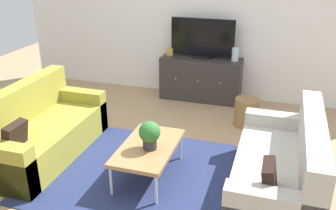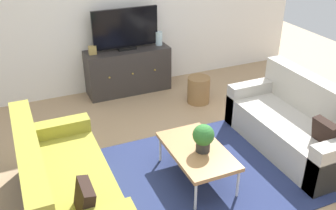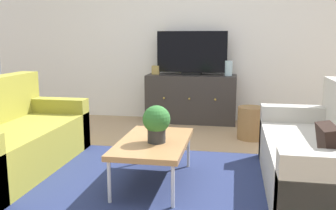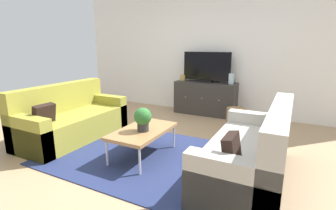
{
  "view_description": "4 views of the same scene",
  "coord_description": "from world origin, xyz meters",
  "px_view_note": "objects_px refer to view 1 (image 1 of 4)",
  "views": [
    {
      "loc": [
        1.27,
        -3.47,
        2.37
      ],
      "look_at": [
        0.0,
        0.59,
        0.56
      ],
      "focal_mm": 39.85,
      "sensor_mm": 36.0,
      "label": 1
    },
    {
      "loc": [
        -1.65,
        -3.18,
        2.74
      ],
      "look_at": [
        0.0,
        0.59,
        0.56
      ],
      "focal_mm": 41.25,
      "sensor_mm": 36.0,
      "label": 2
    },
    {
      "loc": [
        0.68,
        -3.14,
        1.25
      ],
      "look_at": [
        0.0,
        0.59,
        0.56
      ],
      "focal_mm": 39.68,
      "sensor_mm": 36.0,
      "label": 3
    },
    {
      "loc": [
        1.75,
        -2.8,
        1.48
      ],
      "look_at": [
        0.0,
        0.59,
        0.56
      ],
      "focal_mm": 26.59,
      "sensor_mm": 36.0,
      "label": 4
    }
  ],
  "objects_px": {
    "wicker_basket": "(246,112)",
    "flat_screen_tv": "(203,38)",
    "couch_left_side": "(38,133)",
    "mantel_clock": "(170,52)",
    "coffee_table": "(148,148)",
    "couch_right_side": "(284,172)",
    "tv_console": "(201,79)",
    "potted_plant": "(150,134)",
    "glass_vase": "(235,54)"
  },
  "relations": [
    {
      "from": "wicker_basket",
      "to": "flat_screen_tv",
      "type": "bearing_deg",
      "value": 135.82
    },
    {
      "from": "couch_left_side",
      "to": "mantel_clock",
      "type": "distance_m",
      "value": 2.6
    },
    {
      "from": "couch_left_side",
      "to": "coffee_table",
      "type": "height_order",
      "value": "couch_left_side"
    },
    {
      "from": "couch_right_side",
      "to": "tv_console",
      "type": "bearing_deg",
      "value": 120.38
    },
    {
      "from": "potted_plant",
      "to": "couch_left_side",
      "type": "bearing_deg",
      "value": 175.63
    },
    {
      "from": "couch_right_side",
      "to": "potted_plant",
      "type": "relative_size",
      "value": 5.63
    },
    {
      "from": "potted_plant",
      "to": "tv_console",
      "type": "height_order",
      "value": "tv_console"
    },
    {
      "from": "flat_screen_tv",
      "to": "wicker_basket",
      "type": "xyz_separation_m",
      "value": [
        0.85,
        -0.82,
        -0.82
      ]
    },
    {
      "from": "coffee_table",
      "to": "tv_console",
      "type": "distance_m",
      "value": 2.44
    },
    {
      "from": "glass_vase",
      "to": "wicker_basket",
      "type": "xyz_separation_m",
      "value": [
        0.31,
        -0.8,
        -0.61
      ]
    },
    {
      "from": "couch_right_side",
      "to": "glass_vase",
      "type": "distance_m",
      "value": 2.58
    },
    {
      "from": "mantel_clock",
      "to": "glass_vase",
      "type": "bearing_deg",
      "value": 0.0
    },
    {
      "from": "couch_right_side",
      "to": "coffee_table",
      "type": "relative_size",
      "value": 1.79
    },
    {
      "from": "flat_screen_tv",
      "to": "glass_vase",
      "type": "bearing_deg",
      "value": -2.13
    },
    {
      "from": "tv_console",
      "to": "glass_vase",
      "type": "bearing_deg",
      "value": 0.0
    },
    {
      "from": "tv_console",
      "to": "flat_screen_tv",
      "type": "bearing_deg",
      "value": 90.0
    },
    {
      "from": "potted_plant",
      "to": "mantel_clock",
      "type": "bearing_deg",
      "value": 102.31
    },
    {
      "from": "couch_right_side",
      "to": "mantel_clock",
      "type": "height_order",
      "value": "couch_right_side"
    },
    {
      "from": "mantel_clock",
      "to": "tv_console",
      "type": "bearing_deg",
      "value": -0.0
    },
    {
      "from": "couch_right_side",
      "to": "wicker_basket",
      "type": "bearing_deg",
      "value": 109.11
    },
    {
      "from": "potted_plant",
      "to": "mantel_clock",
      "type": "height_order",
      "value": "mantel_clock"
    },
    {
      "from": "couch_left_side",
      "to": "glass_vase",
      "type": "bearing_deg",
      "value": 49.67
    },
    {
      "from": "flat_screen_tv",
      "to": "couch_left_side",
      "type": "bearing_deg",
      "value": -121.71
    },
    {
      "from": "tv_console",
      "to": "glass_vase",
      "type": "xyz_separation_m",
      "value": [
        0.54,
        0.0,
        0.46
      ]
    },
    {
      "from": "coffee_table",
      "to": "wicker_basket",
      "type": "height_order",
      "value": "wicker_basket"
    },
    {
      "from": "couch_left_side",
      "to": "flat_screen_tv",
      "type": "height_order",
      "value": "flat_screen_tv"
    },
    {
      "from": "couch_right_side",
      "to": "glass_vase",
      "type": "xyz_separation_m",
      "value": [
        -0.86,
        2.37,
        0.53
      ]
    },
    {
      "from": "tv_console",
      "to": "wicker_basket",
      "type": "distance_m",
      "value": 1.18
    },
    {
      "from": "couch_right_side",
      "to": "tv_console",
      "type": "height_order",
      "value": "couch_right_side"
    },
    {
      "from": "flat_screen_tv",
      "to": "wicker_basket",
      "type": "relative_size",
      "value": 2.54
    },
    {
      "from": "couch_right_side",
      "to": "flat_screen_tv",
      "type": "bearing_deg",
      "value": 120.17
    },
    {
      "from": "tv_console",
      "to": "wicker_basket",
      "type": "xyz_separation_m",
      "value": [
        0.85,
        -0.8,
        -0.15
      ]
    },
    {
      "from": "couch_right_side",
      "to": "tv_console",
      "type": "distance_m",
      "value": 2.75
    },
    {
      "from": "couch_left_side",
      "to": "coffee_table",
      "type": "xyz_separation_m",
      "value": [
        1.45,
        -0.06,
        0.07
      ]
    },
    {
      "from": "potted_plant",
      "to": "wicker_basket",
      "type": "relative_size",
      "value": 0.77
    },
    {
      "from": "couch_left_side",
      "to": "tv_console",
      "type": "height_order",
      "value": "couch_left_side"
    },
    {
      "from": "mantel_clock",
      "to": "wicker_basket",
      "type": "distance_m",
      "value": 1.7
    },
    {
      "from": "flat_screen_tv",
      "to": "glass_vase",
      "type": "distance_m",
      "value": 0.58
    },
    {
      "from": "flat_screen_tv",
      "to": "mantel_clock",
      "type": "distance_m",
      "value": 0.59
    },
    {
      "from": "couch_right_side",
      "to": "mantel_clock",
      "type": "distance_m",
      "value": 3.1
    },
    {
      "from": "wicker_basket",
      "to": "mantel_clock",
      "type": "bearing_deg",
      "value": 149.85
    },
    {
      "from": "potted_plant",
      "to": "mantel_clock",
      "type": "xyz_separation_m",
      "value": [
        -0.54,
        2.49,
        0.21
      ]
    },
    {
      "from": "potted_plant",
      "to": "tv_console",
      "type": "bearing_deg",
      "value": 90.14
    },
    {
      "from": "glass_vase",
      "to": "wicker_basket",
      "type": "height_order",
      "value": "glass_vase"
    },
    {
      "from": "couch_left_side",
      "to": "couch_right_side",
      "type": "height_order",
      "value": "same"
    },
    {
      "from": "potted_plant",
      "to": "wicker_basket",
      "type": "height_order",
      "value": "potted_plant"
    },
    {
      "from": "coffee_table",
      "to": "flat_screen_tv",
      "type": "relative_size",
      "value": 0.95
    },
    {
      "from": "flat_screen_tv",
      "to": "mantel_clock",
      "type": "xyz_separation_m",
      "value": [
        -0.54,
        -0.02,
        -0.25
      ]
    },
    {
      "from": "coffee_table",
      "to": "wicker_basket",
      "type": "distance_m",
      "value": 1.86
    },
    {
      "from": "couch_right_side",
      "to": "potted_plant",
      "type": "xyz_separation_m",
      "value": [
        -1.39,
        -0.11,
        0.27
      ]
    }
  ]
}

